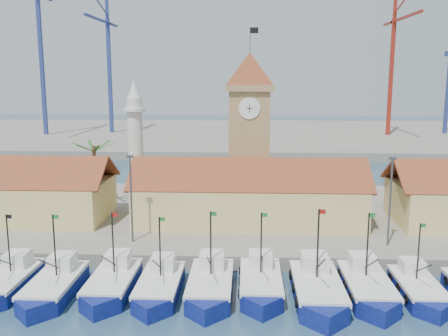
{
  "coord_description": "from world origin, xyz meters",
  "views": [
    {
      "loc": [
        -0.29,
        -36.81,
        18.33
      ],
      "look_at": [
        -2.82,
        18.0,
        8.19
      ],
      "focal_mm": 40.0,
      "sensor_mm": 36.0,
      "label": 1
    }
  ],
  "objects_px": {
    "boat_0": "(7,284)",
    "boat_5": "(261,285)",
    "minaret": "(136,142)",
    "clock_tower": "(249,127)"
  },
  "relations": [
    {
      "from": "boat_0",
      "to": "boat_5",
      "type": "distance_m",
      "value": 21.86
    },
    {
      "from": "boat_0",
      "to": "minaret",
      "type": "height_order",
      "value": "minaret"
    },
    {
      "from": "boat_0",
      "to": "clock_tower",
      "type": "xyz_separation_m",
      "value": [
        20.84,
        23.35,
        11.23
      ]
    },
    {
      "from": "boat_5",
      "to": "minaret",
      "type": "xyz_separation_m",
      "value": [
        -16.01,
        24.72,
        8.97
      ]
    },
    {
      "from": "minaret",
      "to": "clock_tower",
      "type": "bearing_deg",
      "value": -7.61
    },
    {
      "from": "boat_0",
      "to": "clock_tower",
      "type": "height_order",
      "value": "clock_tower"
    },
    {
      "from": "boat_5",
      "to": "minaret",
      "type": "relative_size",
      "value": 0.59
    },
    {
      "from": "boat_0",
      "to": "clock_tower",
      "type": "distance_m",
      "value": 33.25
    },
    {
      "from": "clock_tower",
      "to": "minaret",
      "type": "bearing_deg",
      "value": 172.39
    },
    {
      "from": "boat_0",
      "to": "minaret",
      "type": "distance_m",
      "value": 27.53
    }
  ]
}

